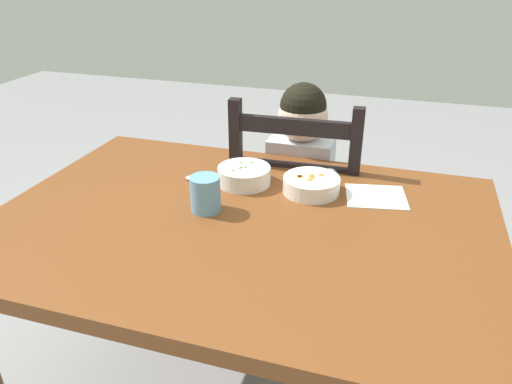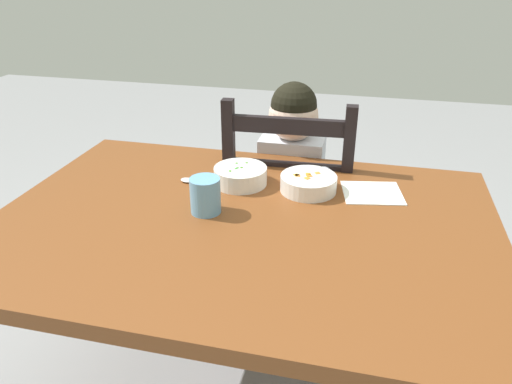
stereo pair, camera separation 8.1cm
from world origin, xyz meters
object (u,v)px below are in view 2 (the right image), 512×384
Objects in this scene: dining_chair at (290,219)px; spoon at (193,182)px; bowl_of_carrots at (308,183)px; bowl_of_peas at (240,175)px; child_figure at (290,176)px; drinking_cup at (205,195)px; dining_table at (244,252)px.

dining_chair is 0.49m from spoon.
spoon is (-0.34, -0.03, -0.02)m from bowl_of_carrots.
dining_chair reaches higher than bowl_of_peas.
dining_chair is at bearing 67.01° from child_figure.
drinking_cup is (-0.14, -0.48, 0.14)m from child_figure.
drinking_cup reaches higher than bowl_of_carrots.
bowl_of_peas is at bearing -109.10° from dining_chair.
bowl_of_peas is 0.97× the size of bowl_of_carrots.
dining_table is 0.28m from bowl_of_carrots.
bowl_of_peas reaches higher than dining_table.
dining_table is 0.29m from spoon.
bowl_of_peas reaches higher than spoon.
bowl_of_carrots is (0.10, -0.30, 0.30)m from dining_chair.
child_figure is 5.94× the size of bowl_of_carrots.
drinking_cup reaches higher than dining_table.
spoon is (-0.24, -0.33, 0.28)m from dining_chair.
drinking_cup is (-0.04, -0.19, 0.02)m from bowl_of_peas.
drinking_cup is at bearing -142.25° from bowl_of_carrots.
dining_chair is (0.04, 0.50, -0.17)m from dining_table.
bowl_of_carrots is at bearing -71.00° from child_figure.
dining_chair is at bearing 85.32° from dining_table.
child_figure reaches higher than dining_table.
bowl_of_carrots is 0.34m from spoon.
dining_chair reaches higher than spoon.
dining_table is 0.25m from bowl_of_peas.
dining_table is at bearing -124.39° from bowl_of_carrots.
drinking_cup reaches higher than bowl_of_peas.
bowl_of_peas is 0.20m from drinking_cup.
child_figure is at bearing 85.55° from dining_table.
dining_chair is 0.44m from bowl_of_peas.
child_figure reaches higher than drinking_cup.
child_figure is 0.33m from bowl_of_carrots.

